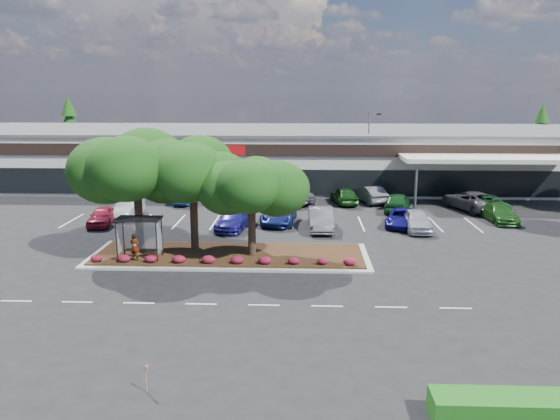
{
  "coord_description": "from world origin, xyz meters",
  "views": [
    {
      "loc": [
        2.72,
        -29.83,
        10.64
      ],
      "look_at": [
        1.17,
        6.59,
        2.6
      ],
      "focal_mm": 35.0,
      "sensor_mm": 36.0,
      "label": 1
    }
  ],
  "objects_px": {
    "car_0": "(128,208)",
    "car_1": "(103,216)",
    "survey_stake": "(147,375)",
    "light_pole": "(369,158)"
  },
  "relations": [
    {
      "from": "car_0",
      "to": "light_pole",
      "type": "bearing_deg",
      "value": 28.7
    },
    {
      "from": "car_1",
      "to": "car_0",
      "type": "bearing_deg",
      "value": 63.17
    },
    {
      "from": "car_0",
      "to": "car_1",
      "type": "height_order",
      "value": "car_0"
    },
    {
      "from": "light_pole",
      "to": "survey_stake",
      "type": "relative_size",
      "value": 7.98
    },
    {
      "from": "car_0",
      "to": "car_1",
      "type": "bearing_deg",
      "value": -112.9
    },
    {
      "from": "car_1",
      "to": "survey_stake",
      "type": "bearing_deg",
      "value": -70.65
    },
    {
      "from": "survey_stake",
      "to": "car_1",
      "type": "distance_m",
      "value": 26.66
    },
    {
      "from": "car_0",
      "to": "car_1",
      "type": "relative_size",
      "value": 1.1
    },
    {
      "from": "light_pole",
      "to": "car_1",
      "type": "xyz_separation_m",
      "value": [
        -22.9,
        -14.71,
        -2.98
      ]
    },
    {
      "from": "light_pole",
      "to": "car_0",
      "type": "distance_m",
      "value": 24.94
    }
  ]
}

